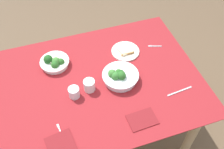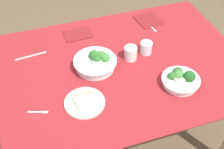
% 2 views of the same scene
% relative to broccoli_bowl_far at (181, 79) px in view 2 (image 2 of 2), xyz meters
% --- Properties ---
extents(ground_plane, '(6.00, 6.00, 0.00)m').
position_rel_broccoli_bowl_far_xyz_m(ground_plane, '(0.25, -0.25, -0.79)').
color(ground_plane, brown).
extents(dining_table, '(1.47, 1.08, 0.75)m').
position_rel_broccoli_bowl_far_xyz_m(dining_table, '(0.25, -0.25, -0.14)').
color(dining_table, maroon).
rests_on(dining_table, ground_plane).
extents(broccoli_bowl_far, '(0.21, 0.21, 0.10)m').
position_rel_broccoli_bowl_far_xyz_m(broccoli_bowl_far, '(0.00, 0.00, 0.00)').
color(broccoli_bowl_far, white).
rests_on(broccoli_bowl_far, dining_table).
extents(broccoli_bowl_near, '(0.26, 0.26, 0.11)m').
position_rel_broccoli_bowl_far_xyz_m(broccoli_bowl_near, '(0.41, -0.28, 0.00)').
color(broccoli_bowl_near, white).
rests_on(broccoli_bowl_near, dining_table).
extents(bread_side_plate, '(0.22, 0.22, 0.03)m').
position_rel_broccoli_bowl_far_xyz_m(bread_side_plate, '(0.55, -0.03, -0.03)').
color(bread_side_plate, silver).
rests_on(bread_side_plate, dining_table).
extents(water_glass_center, '(0.07, 0.07, 0.08)m').
position_rel_broccoli_bowl_far_xyz_m(water_glass_center, '(0.07, -0.31, 0.00)').
color(water_glass_center, silver).
rests_on(water_glass_center, dining_table).
extents(water_glass_side, '(0.08, 0.08, 0.09)m').
position_rel_broccoli_bowl_far_xyz_m(water_glass_side, '(0.19, -0.29, 0.01)').
color(water_glass_side, silver).
rests_on(water_glass_side, dining_table).
extents(fork_by_far_bowl, '(0.02, 0.10, 0.00)m').
position_rel_broccoli_bowl_far_xyz_m(fork_by_far_bowl, '(-0.07, -0.54, -0.03)').
color(fork_by_far_bowl, '#B7B7BC').
rests_on(fork_by_far_bowl, dining_table).
extents(fork_by_near_bowl, '(0.10, 0.04, 0.00)m').
position_rel_broccoli_bowl_far_xyz_m(fork_by_near_bowl, '(0.79, -0.04, -0.03)').
color(fork_by_near_bowl, '#B7B7BC').
rests_on(fork_by_near_bowl, dining_table).
extents(table_knife_left, '(0.19, 0.03, 0.00)m').
position_rel_broccoli_bowl_far_xyz_m(table_knife_left, '(0.77, -0.51, -0.03)').
color(table_knife_left, '#B7B7BC').
rests_on(table_knife_left, dining_table).
extents(napkin_folded_upper, '(0.18, 0.19, 0.01)m').
position_rel_broccoli_bowl_far_xyz_m(napkin_folded_upper, '(-0.08, -0.64, -0.03)').
color(napkin_folded_upper, maroon).
rests_on(napkin_folded_upper, dining_table).
extents(napkin_folded_lower, '(0.19, 0.14, 0.01)m').
position_rel_broccoli_bowl_far_xyz_m(napkin_folded_lower, '(0.44, -0.63, -0.03)').
color(napkin_folded_lower, maroon).
rests_on(napkin_folded_lower, dining_table).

